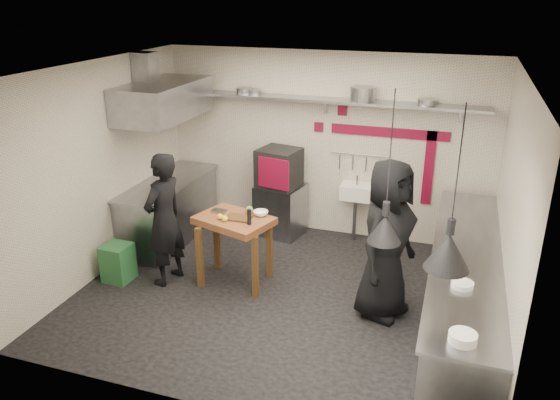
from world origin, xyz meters
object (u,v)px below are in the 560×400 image
(chef_left, at_px, (164,219))
(chef_right, at_px, (387,240))
(green_bin, at_px, (118,263))
(oven_stand, at_px, (281,209))
(prep_table, at_px, (235,250))
(combi_oven, at_px, (279,168))

(chef_left, xyz_separation_m, chef_right, (2.79, 0.13, 0.08))
(green_bin, relative_size, chef_right, 0.26)
(green_bin, bearing_deg, chef_left, 16.62)
(oven_stand, relative_size, prep_table, 0.87)
(oven_stand, xyz_separation_m, chef_left, (-0.93, -1.90, 0.48))
(oven_stand, relative_size, chef_right, 0.42)
(combi_oven, height_order, chef_left, chef_left)
(oven_stand, relative_size, combi_oven, 1.38)
(prep_table, relative_size, chef_right, 0.48)
(chef_right, bearing_deg, oven_stand, 67.52)
(chef_left, bearing_deg, chef_right, 103.94)
(oven_stand, distance_m, green_bin, 2.62)
(oven_stand, height_order, chef_right, chef_right)
(oven_stand, distance_m, chef_left, 2.17)
(oven_stand, relative_size, chef_left, 0.46)
(prep_table, xyz_separation_m, chef_right, (1.94, -0.12, 0.49))
(prep_table, bearing_deg, combi_oven, 105.17)
(green_bin, xyz_separation_m, chef_right, (3.43, 0.32, 0.70))
(oven_stand, xyz_separation_m, chef_right, (1.86, -1.77, 0.55))
(prep_table, distance_m, chef_left, 0.99)
(chef_right, bearing_deg, prep_table, 107.58)
(oven_stand, distance_m, combi_oven, 0.69)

